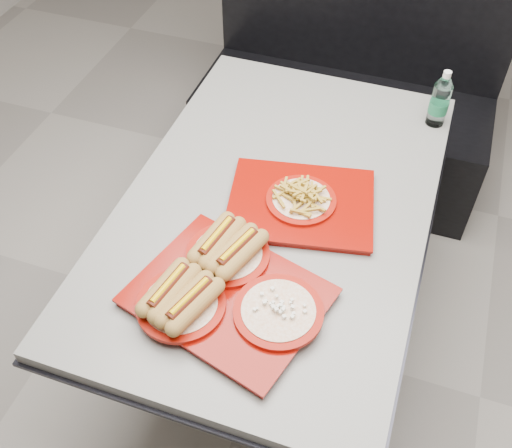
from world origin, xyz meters
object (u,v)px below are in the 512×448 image
(tray_far, at_px, (301,201))
(booth_bench, at_px, (347,95))
(tray_near, at_px, (223,287))
(diner_table, at_px, (275,238))
(water_bottle, at_px, (440,101))

(tray_far, bearing_deg, booth_bench, 93.88)
(booth_bench, height_order, tray_near, booth_bench)
(diner_table, distance_m, booth_bench, 1.11)
(tray_near, distance_m, water_bottle, 1.01)
(diner_table, bearing_deg, booth_bench, 90.00)
(booth_bench, distance_m, tray_near, 1.52)
(water_bottle, bearing_deg, booth_bench, 125.75)
(water_bottle, bearing_deg, tray_near, -114.88)
(diner_table, height_order, tray_far, tray_far)
(diner_table, xyz_separation_m, tray_far, (0.07, 0.00, 0.19))
(tray_near, height_order, water_bottle, water_bottle)
(diner_table, distance_m, water_bottle, 0.72)
(tray_far, height_order, water_bottle, water_bottle)
(booth_bench, xyz_separation_m, tray_far, (0.07, -1.09, 0.37))
(tray_near, bearing_deg, booth_bench, 88.90)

